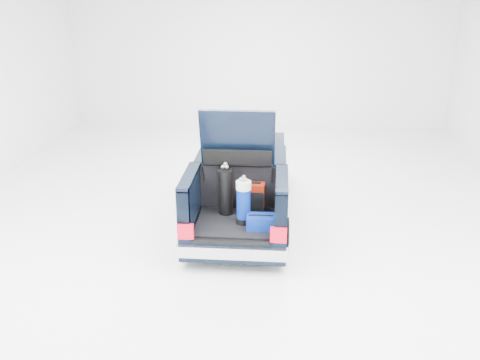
# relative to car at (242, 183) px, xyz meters

# --- Properties ---
(ground) EXTENTS (14.00, 14.00, 0.00)m
(ground) POSITION_rel_car_xyz_m (0.00, -0.11, -0.67)
(ground) COLOR white
(ground) RESTS_ON ground
(car) EXTENTS (1.87, 4.65, 2.47)m
(car) POSITION_rel_car_xyz_m (0.00, 0.00, 0.00)
(car) COLOR black
(car) RESTS_ON ground
(red_suitcase) EXTENTS (0.37, 0.25, 0.60)m
(red_suitcase) POSITION_rel_car_xyz_m (0.30, -1.23, 0.21)
(red_suitcase) COLOR #6C1003
(red_suitcase) RESTS_ON car
(black_golf_bag) EXTENTS (0.32, 0.36, 0.93)m
(black_golf_bag) POSITION_rel_car_xyz_m (-0.20, -1.28, 0.35)
(black_golf_bag) COLOR black
(black_golf_bag) RESTS_ON car
(blue_golf_bag) EXTENTS (0.33, 0.33, 0.86)m
(blue_golf_bag) POSITION_rel_car_xyz_m (0.14, -1.63, 0.31)
(blue_golf_bag) COLOR black
(blue_golf_bag) RESTS_ON car
(blue_duffel) EXTENTS (0.48, 0.32, 0.25)m
(blue_duffel) POSITION_rel_car_xyz_m (0.45, -1.81, 0.04)
(blue_duffel) COLOR navy
(blue_duffel) RESTS_ON car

